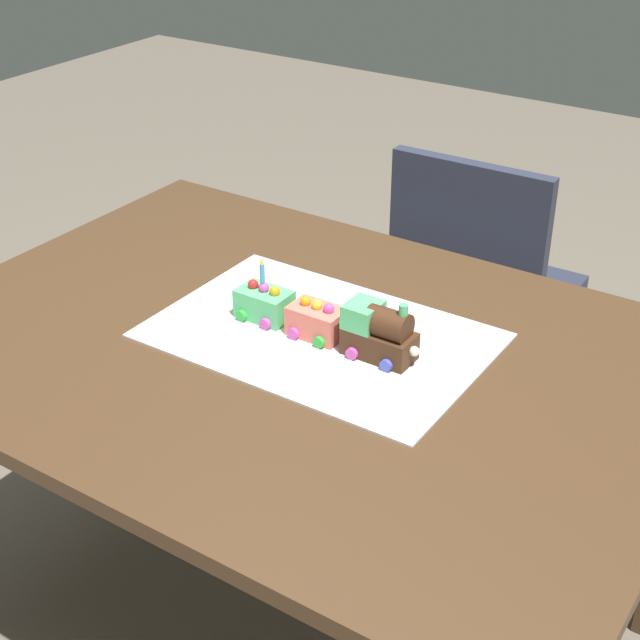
% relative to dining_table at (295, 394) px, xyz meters
% --- Properties ---
extents(ground_plane, '(8.00, 8.00, 0.00)m').
position_rel_dining_table_xyz_m(ground_plane, '(0.00, 0.00, -0.63)').
color(ground_plane, '#6B6054').
extents(dining_table, '(1.40, 1.00, 0.74)m').
position_rel_dining_table_xyz_m(dining_table, '(0.00, 0.00, 0.00)').
color(dining_table, '#4C331E').
rests_on(dining_table, ground).
extents(chair, '(0.41, 0.41, 0.86)m').
position_rel_dining_table_xyz_m(chair, '(0.00, -0.83, -0.16)').
color(chair, '#2D3347').
rests_on(chair, ground).
extents(cake_board, '(0.60, 0.40, 0.00)m').
position_rel_dining_table_xyz_m(cake_board, '(-0.02, -0.05, 0.11)').
color(cake_board, silver).
rests_on(cake_board, dining_table).
extents(cake_locomotive, '(0.14, 0.08, 0.12)m').
position_rel_dining_table_xyz_m(cake_locomotive, '(-0.15, -0.04, 0.16)').
color(cake_locomotive, '#472816').
rests_on(cake_locomotive, cake_board).
extents(cake_car_gondola_coral, '(0.10, 0.08, 0.07)m').
position_rel_dining_table_xyz_m(cake_car_gondola_coral, '(-0.02, -0.04, 0.14)').
color(cake_car_gondola_coral, '#F27260').
rests_on(cake_car_gondola_coral, cake_board).
extents(cake_car_hopper_mint_green, '(0.10, 0.08, 0.07)m').
position_rel_dining_table_xyz_m(cake_car_hopper_mint_green, '(0.10, -0.04, 0.14)').
color(cake_car_hopper_mint_green, '#59CC7A').
rests_on(cake_car_hopper_mint_green, cake_board).
extents(birthday_candle, '(0.01, 0.01, 0.05)m').
position_rel_dining_table_xyz_m(birthday_candle, '(0.10, -0.04, 0.21)').
color(birthday_candle, '#4CA5E5').
rests_on(birthday_candle, cake_car_hopper_mint_green).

